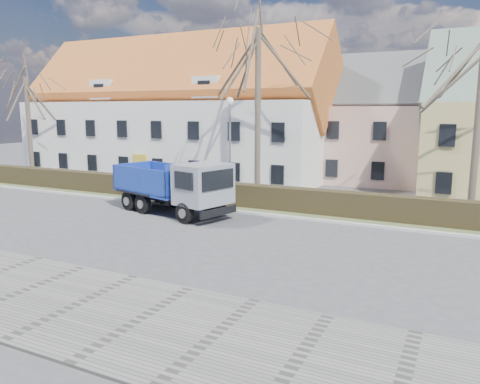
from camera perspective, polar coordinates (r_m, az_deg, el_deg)
The scene contains 14 objects.
ground at distance 21.03m, azimuth -2.44°, elevation -5.34°, with size 120.00×120.00×0.00m, color #48484B.
sidewalk_near at distance 14.56m, azimuth -19.14°, elevation -12.85°, with size 80.00×5.00×0.08m, color slate.
curb_far at distance 25.03m, azimuth 2.62°, elevation -2.71°, with size 80.00×0.30×0.12m, color #B1AEAA.
grass_strip at distance 26.47m, azimuth 4.02°, elevation -2.04°, with size 80.00×3.00×0.10m, color #4B5731.
hedge at distance 26.17m, azimuth 3.87°, elevation -0.84°, with size 60.00×0.90×1.30m, color black.
building_white at distance 40.75m, azimuth -7.80°, elevation 8.77°, with size 26.80×10.80×9.50m, color silver, non-canonical shape.
building_pink at distance 38.25m, azimuth 17.72°, elevation 7.19°, with size 10.80×8.80×8.00m, color #CFA192, non-canonical shape.
tree_0 at distance 41.24m, azimuth -24.40°, elevation 8.27°, with size 7.20×7.20×9.90m, color brown, non-canonical shape.
tree_1 at distance 28.81m, azimuth 2.19°, elevation 11.51°, with size 9.20×9.20×12.65m, color brown, non-canonical shape.
tree_2 at distance 26.28m, azimuth 27.12°, elevation 8.79°, with size 8.00×8.00×11.00m, color brown, non-canonical shape.
dump_truck at distance 25.69m, azimuth -8.67°, elevation 0.78°, with size 7.47×2.78×2.99m, color navy, non-canonical shape.
streetlight at distance 28.04m, azimuth -1.24°, elevation 5.14°, with size 0.50×0.50×6.37m, color gray, non-canonical shape.
cart_frame at distance 28.09m, azimuth -11.34°, elevation -0.88°, with size 0.78×0.44×0.71m, color silver, non-canonical shape.
parked_car_a at distance 34.22m, azimuth -8.05°, elevation 1.55°, with size 1.41×3.49×1.19m, color black.
Camera 1 is at (9.77, -17.78, 5.56)m, focal length 35.00 mm.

